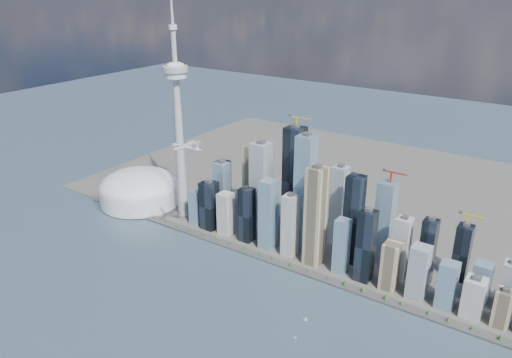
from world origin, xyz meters
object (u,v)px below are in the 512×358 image
Objects in this scene: needle_tower at (178,122)px; dome_stadium at (140,189)px; sailboat_west at (295,337)px; sailboat_east at (306,319)px; airplane at (186,147)px.

dome_stadium is (-140.00, -10.00, -196.40)m from needle_tower.
needle_tower is 59.61× the size of sailboat_west.
dome_stadium is at bearing 176.41° from sailboat_west.
sailboat_east is (445.32, -188.17, -232.54)m from needle_tower.
needle_tower is 241.40m from dome_stadium.
sailboat_east is (289.59, -41.14, -241.35)m from airplane.
airplane reaches higher than sailboat_west.
dome_stadium is 2.86× the size of airplane.
airplane is 379.22m from sailboat_east.
dome_stadium is 19.46× the size of sailboat_east.
sailboat_east is at bearing -12.27° from airplane.
needle_tower is 562.44m from sailboat_west.
dome_stadium reaches higher than sailboat_west.
sailboat_east is at bearing -22.91° from needle_tower.
needle_tower is at bearing 169.74° from sailboat_west.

